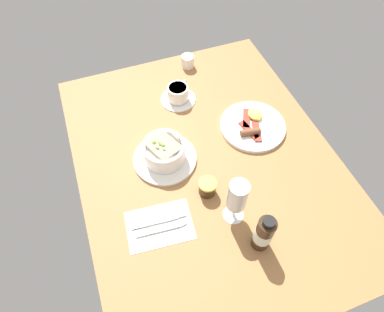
{
  "coord_description": "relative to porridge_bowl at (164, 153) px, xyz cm",
  "views": [
    {
      "loc": [
        56.72,
        -26.35,
        91.53
      ],
      "look_at": [
        0.45,
        -5.65,
        6.22
      ],
      "focal_mm": 31.14,
      "sensor_mm": 36.0,
      "label": 1
    }
  ],
  "objects": [
    {
      "name": "jam_jar",
      "position": [
        16.09,
        8.67,
        -1.15
      ],
      "size": [
        5.66,
        5.66,
        5.34
      ],
      "color": "#3C2813",
      "rests_on": "ground_plane"
    },
    {
      "name": "wine_glass",
      "position": [
        26.17,
        12.69,
        7.21
      ],
      "size": [
        6.26,
        6.26,
        17.08
      ],
      "color": "white",
      "rests_on": "ground_plane"
    },
    {
      "name": "creamer_jug",
      "position": [
        -41.86,
        22.95,
        -1.29
      ],
      "size": [
        5.19,
        6.18,
        5.57
      ],
      "color": "white",
      "rests_on": "ground_plane"
    },
    {
      "name": "breakfast_plate",
      "position": [
        -2.7,
        33.58,
        -2.9
      ],
      "size": [
        23.28,
        23.28,
        3.7
      ],
      "color": "white",
      "rests_on": "ground_plane"
    },
    {
      "name": "cutlery_setting",
      "position": [
        21.9,
        -8.18,
        -3.6
      ],
      "size": [
        15.09,
        20.38,
        0.9
      ],
      "color": "white",
      "rests_on": "ground_plane"
    },
    {
      "name": "coffee_cup",
      "position": [
        -24.86,
        13.26,
        -0.94
      ],
      "size": [
        13.23,
        13.23,
        6.39
      ],
      "color": "white",
      "rests_on": "ground_plane"
    },
    {
      "name": "porridge_bowl",
      "position": [
        0.0,
        0.0,
        0.0
      ],
      "size": [
        20.92,
        20.92,
        8.75
      ],
      "color": "white",
      "rests_on": "ground_plane"
    },
    {
      "name": "ground_plane",
      "position": [
        5.37,
        13.08,
        -5.35
      ],
      "size": [
        110.0,
        84.0,
        3.0
      ],
      "primitive_type": "cube",
      "color": "#9E6B3D"
    },
    {
      "name": "sauce_bottle_brown",
      "position": [
        36.73,
        16.44,
        3.16
      ],
      "size": [
        5.05,
        5.05,
        15.3
      ],
      "color": "#382314",
      "rests_on": "ground_plane"
    }
  ]
}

